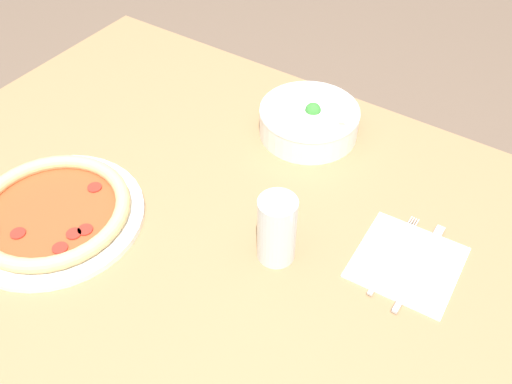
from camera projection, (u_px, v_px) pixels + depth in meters
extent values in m
cube|color=#99724C|center=(190.00, 213.00, 1.04)|extent=(1.18, 0.94, 0.03)
cylinder|color=olive|center=(147.00, 149.00, 1.75)|extent=(0.06, 0.06, 0.72)
cylinder|color=olive|center=(483.00, 308.00, 1.34)|extent=(0.06, 0.06, 0.72)
cylinder|color=white|center=(54.00, 217.00, 1.01)|extent=(0.32, 0.32, 0.01)
torus|color=#DBB77A|center=(51.00, 209.00, 0.99)|extent=(0.27, 0.27, 0.03)
cylinder|color=#B74723|center=(53.00, 213.00, 1.00)|extent=(0.24, 0.24, 0.01)
cylinder|color=maroon|center=(60.00, 248.00, 0.94)|extent=(0.03, 0.03, 0.00)
cylinder|color=maroon|center=(74.00, 234.00, 0.96)|extent=(0.03, 0.03, 0.00)
cylinder|color=maroon|center=(95.00, 187.00, 1.04)|extent=(0.03, 0.03, 0.00)
cylinder|color=maroon|center=(18.00, 233.00, 0.96)|extent=(0.03, 0.03, 0.00)
cylinder|color=maroon|center=(85.00, 230.00, 0.97)|extent=(0.03, 0.03, 0.00)
cylinder|color=white|center=(309.00, 121.00, 1.16)|extent=(0.20, 0.20, 0.06)
torus|color=white|center=(310.00, 111.00, 1.14)|extent=(0.20, 0.20, 0.01)
ellipsoid|color=tan|center=(341.00, 127.00, 1.11)|extent=(0.04, 0.04, 0.02)
ellipsoid|color=tan|center=(314.00, 119.00, 1.14)|extent=(0.04, 0.04, 0.02)
ellipsoid|color=tan|center=(317.00, 120.00, 1.13)|extent=(0.03, 0.04, 0.02)
ellipsoid|color=#998466|center=(311.00, 137.00, 1.09)|extent=(0.03, 0.04, 0.02)
ellipsoid|color=tan|center=(321.00, 138.00, 1.09)|extent=(0.03, 0.04, 0.02)
ellipsoid|color=#998466|center=(342.00, 125.00, 1.12)|extent=(0.04, 0.03, 0.02)
ellipsoid|color=tan|center=(293.00, 130.00, 1.12)|extent=(0.03, 0.04, 0.02)
ellipsoid|color=tan|center=(298.00, 133.00, 1.11)|extent=(0.03, 0.04, 0.02)
sphere|color=#388433|center=(313.00, 111.00, 1.14)|extent=(0.03, 0.03, 0.03)
cube|color=white|center=(407.00, 262.00, 0.94)|extent=(0.17, 0.17, 0.00)
cube|color=silver|center=(387.00, 266.00, 0.93)|extent=(0.01, 0.13, 0.00)
cube|color=silver|center=(413.00, 230.00, 0.98)|extent=(0.00, 0.06, 0.00)
cube|color=silver|center=(410.00, 229.00, 0.98)|extent=(0.00, 0.06, 0.00)
cube|color=silver|center=(408.00, 228.00, 0.99)|extent=(0.00, 0.06, 0.00)
cube|color=silver|center=(406.00, 227.00, 0.99)|extent=(0.00, 0.06, 0.00)
cube|color=silver|center=(405.00, 293.00, 0.89)|extent=(0.01, 0.08, 0.01)
cube|color=silver|center=(429.00, 250.00, 0.95)|extent=(0.02, 0.12, 0.00)
cylinder|color=silver|center=(277.00, 229.00, 0.91)|extent=(0.06, 0.06, 0.13)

